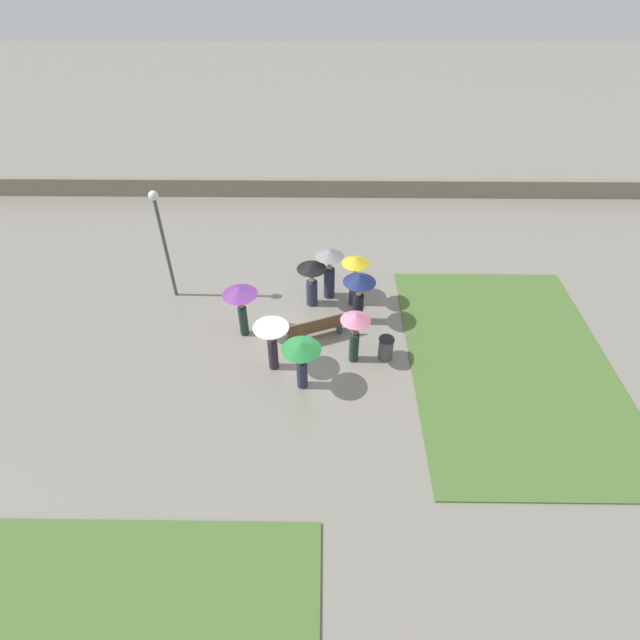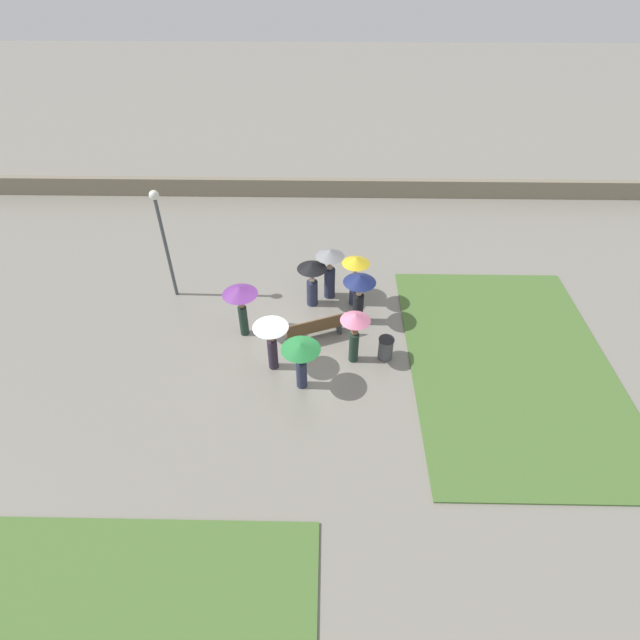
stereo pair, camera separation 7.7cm
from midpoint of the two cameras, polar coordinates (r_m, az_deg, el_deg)
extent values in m
plane|color=gray|center=(16.44, -2.93, -2.92)|extent=(90.00, 90.00, 0.00)
cube|color=#4C7033|center=(16.89, 20.71, -4.56)|extent=(6.27, 9.60, 0.06)
cube|color=gray|center=(25.16, -1.68, 14.89)|extent=(45.00, 0.35, 0.87)
cube|color=brown|center=(16.42, -0.84, -0.90)|extent=(1.98, 1.10, 0.05)
cube|color=brown|center=(16.13, -0.63, -0.63)|extent=(1.85, 0.76, 0.45)
cube|color=#383D42|center=(16.81, 1.99, -0.78)|extent=(0.21, 0.38, 0.40)
cube|color=#383D42|center=(16.37, -3.74, -2.21)|extent=(0.21, 0.38, 0.40)
cylinder|color=#474C51|center=(18.22, -17.29, 7.56)|extent=(0.12, 0.12, 3.82)
sphere|color=white|center=(17.25, -18.65, 13.33)|extent=(0.32, 0.32, 0.32)
cylinder|color=#4C4C51|center=(15.90, 7.38, -3.24)|extent=(0.46, 0.46, 0.76)
cylinder|color=black|center=(15.63, 7.50, -2.20)|extent=(0.50, 0.50, 0.03)
cylinder|color=black|center=(17.00, 4.21, 1.31)|extent=(0.40, 0.40, 1.14)
sphere|color=tan|center=(16.59, 4.32, 3.10)|extent=(0.19, 0.19, 0.19)
cylinder|color=#4C4C4F|center=(16.43, 4.37, 3.86)|extent=(0.02, 0.02, 0.35)
cone|color=navy|center=(16.24, 4.42, 4.75)|extent=(1.08, 1.08, 0.28)
cylinder|color=#282D47|center=(17.80, 3.79, 3.45)|extent=(0.35, 0.35, 1.18)
sphere|color=tan|center=(17.39, 3.89, 5.26)|extent=(0.20, 0.20, 0.20)
cylinder|color=#4C4C4F|center=(17.24, 3.93, 6.00)|extent=(0.02, 0.02, 0.35)
cone|color=gold|center=(17.08, 3.98, 6.81)|extent=(0.96, 0.96, 0.23)
cylinder|color=#2D2333|center=(15.41, -5.52, -3.92)|extent=(0.41, 0.41, 1.09)
sphere|color=brown|center=(14.96, -5.68, -2.15)|extent=(0.21, 0.21, 0.21)
cylinder|color=#4C4C4F|center=(14.78, -5.74, -1.36)|extent=(0.02, 0.02, 0.35)
cone|color=white|center=(14.58, -5.82, -0.48)|extent=(1.07, 1.07, 0.24)
cylinder|color=#282D47|center=(17.80, -1.05, 3.12)|extent=(0.55, 0.55, 0.97)
sphere|color=beige|center=(17.45, -1.08, 4.66)|extent=(0.20, 0.20, 0.20)
cylinder|color=#4C4C4F|center=(17.29, -1.09, 5.40)|extent=(0.02, 0.02, 0.35)
cone|color=black|center=(17.12, -1.10, 6.22)|extent=(1.03, 1.03, 0.25)
cylinder|color=#282D47|center=(14.85, -2.21, -6.22)|extent=(0.43, 0.43, 0.96)
sphere|color=beige|center=(14.43, -2.27, -4.64)|extent=(0.20, 0.20, 0.20)
cylinder|color=#4C4C4F|center=(14.24, -2.30, -3.86)|extent=(0.02, 0.02, 0.35)
cone|color=#237A38|center=(14.05, -2.32, -3.05)|extent=(1.14, 1.14, 0.21)
cylinder|color=#1E3328|center=(15.61, 3.76, -3.10)|extent=(0.34, 0.34, 1.08)
sphere|color=brown|center=(15.17, 3.87, -1.33)|extent=(0.21, 0.21, 0.21)
cylinder|color=#4C4C4F|center=(14.99, 3.91, -0.53)|extent=(0.02, 0.02, 0.35)
cone|color=pink|center=(14.80, 3.96, 0.32)|extent=(0.92, 0.92, 0.23)
cylinder|color=#1E3328|center=(16.68, -8.87, -0.10)|extent=(0.36, 0.36, 1.12)
sphere|color=#997051|center=(16.26, -9.10, 1.66)|extent=(0.20, 0.20, 0.20)
cylinder|color=#4C4C4F|center=(16.10, -9.20, 2.42)|extent=(0.02, 0.02, 0.35)
cone|color=#703389|center=(15.91, -9.32, 3.31)|extent=(1.13, 1.13, 0.28)
cylinder|color=#282D47|center=(18.10, 0.93, 4.28)|extent=(0.56, 0.56, 1.19)
sphere|color=tan|center=(17.70, 0.96, 6.08)|extent=(0.19, 0.19, 0.19)
cylinder|color=#4C4C4F|center=(17.55, 0.97, 6.82)|extent=(0.02, 0.02, 0.35)
cone|color=gray|center=(17.38, 0.98, 7.66)|extent=(1.02, 1.02, 0.26)
camera|label=1|loc=(0.04, -90.14, -0.12)|focal=28.00mm
camera|label=2|loc=(0.04, 89.86, 0.12)|focal=28.00mm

